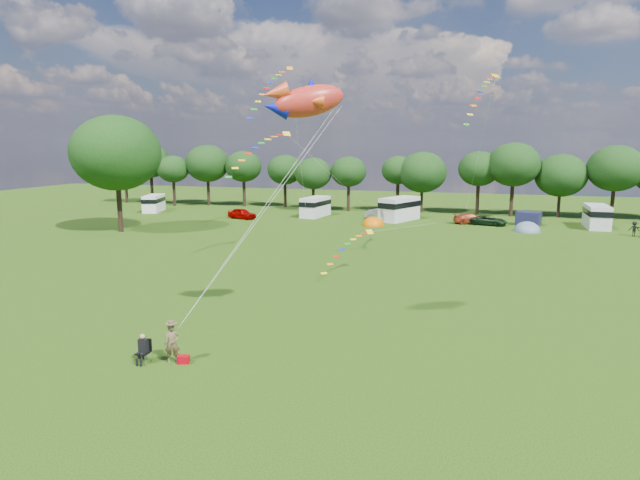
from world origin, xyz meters
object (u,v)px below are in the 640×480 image
(campervan_c, at_px, (399,208))
(car_a, at_px, (242,214))
(kite_flyer, at_px, (172,343))
(big_tree, at_px, (116,153))
(car_b, at_px, (381,214))
(tent_orange, at_px, (373,225))
(camp_chair, at_px, (144,345))
(walker_b, at_px, (634,229))
(campervan_d, at_px, (597,216))
(campervan_b, at_px, (315,206))
(fish_kite, at_px, (303,101))
(car_d, at_px, (489,220))
(tent_greyblue, at_px, (527,231))
(campervan_a, at_px, (154,203))
(car_c, at_px, (472,219))

(campervan_c, bearing_deg, car_a, 126.77)
(car_a, height_order, kite_flyer, kite_flyer)
(campervan_c, relative_size, kite_flyer, 3.61)
(big_tree, relative_size, car_b, 3.20)
(car_b, relative_size, tent_orange, 1.35)
(tent_orange, relative_size, camp_chair, 2.17)
(big_tree, xyz_separation_m, camp_chair, (24.97, -32.01, -8.17))
(camp_chair, bearing_deg, walker_b, 52.53)
(campervan_d, xyz_separation_m, walker_b, (2.79, -5.34, -0.66))
(campervan_b, height_order, fish_kite, fish_kite)
(campervan_d, bearing_deg, car_b, 91.60)
(car_d, relative_size, walker_b, 2.70)
(car_a, relative_size, fish_kite, 1.00)
(big_tree, bearing_deg, tent_greyblue, 16.35)
(car_d, distance_m, tent_orange, 14.53)
(campervan_a, bearing_deg, car_d, -107.26)
(fish_kite, bearing_deg, car_d, 49.01)
(car_d, distance_m, kite_flyer, 51.10)
(campervan_d, height_order, kite_flyer, campervan_d)
(car_a, bearing_deg, car_c, -64.44)
(car_c, relative_size, campervan_d, 0.77)
(tent_greyblue, bearing_deg, fish_kite, -109.54)
(campervan_a, bearing_deg, tent_orange, -114.60)
(car_a, distance_m, campervan_d, 44.89)
(campervan_d, bearing_deg, walker_b, -151.77)
(camp_chair, bearing_deg, campervan_a, 120.21)
(car_b, relative_size, walker_b, 2.50)
(kite_flyer, relative_size, walker_b, 1.14)
(campervan_d, bearing_deg, fish_kite, 154.32)
(car_a, relative_size, walker_b, 2.57)
(campervan_a, distance_m, campervan_b, 24.97)
(campervan_a, distance_m, camp_chair, 58.80)
(tent_greyblue, xyz_separation_m, walker_b, (11.04, 0.01, 0.81))
(car_a, height_order, campervan_a, campervan_a)
(car_b, distance_m, kite_flyer, 49.88)
(car_b, relative_size, car_c, 0.94)
(tent_greyblue, distance_m, camp_chair, 49.69)
(fish_kite, bearing_deg, campervan_a, 102.64)
(tent_orange, xyz_separation_m, walker_b, (29.13, 0.46, 0.81))
(big_tree, distance_m, campervan_a, 20.21)
(car_d, height_order, tent_orange, car_d)
(kite_flyer, bearing_deg, campervan_b, 64.93)
(car_b, distance_m, walker_b, 29.43)
(car_d, relative_size, tent_orange, 1.46)
(campervan_a, xyz_separation_m, tent_orange, (34.28, -4.47, -1.32))
(car_d, bearing_deg, car_b, 99.68)
(campervan_c, xyz_separation_m, fish_kite, (1.36, -45.07, 10.48))
(big_tree, height_order, tent_orange, big_tree)
(car_a, height_order, tent_orange, car_a)
(car_c, distance_m, campervan_d, 14.61)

